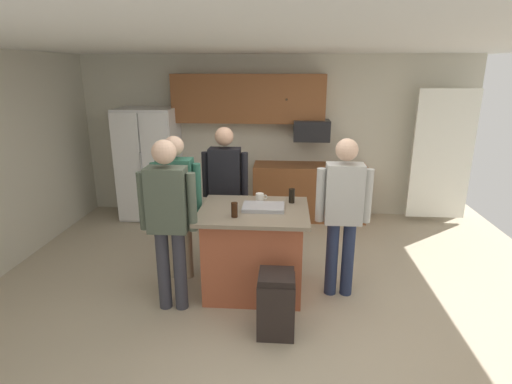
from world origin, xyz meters
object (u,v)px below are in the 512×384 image
object	(u,v)px
mug_blue_stoneware	(260,197)
person_elder_center	(225,185)
person_guest_right	(177,199)
tumbler_amber	(234,210)
microwave_over_range	(311,130)
kitchen_island	(254,250)
person_guest_by_door	(343,208)
serving_tray	(263,207)
refrigerator	(150,164)
glass_stout_tall	(292,196)
trash_bin	(276,304)
person_host_foreground	(168,215)

from	to	relation	value
mug_blue_stoneware	person_elder_center	bearing A→B (deg)	135.16
person_guest_right	tumbler_amber	distance (m)	0.86
microwave_over_range	kitchen_island	xyz separation A→B (m)	(-0.72, -2.37, -0.97)
person_guest_by_door	serving_tray	size ratio (longest dim) A/B	3.91
microwave_over_range	mug_blue_stoneware	distance (m)	2.24
refrigerator	microwave_over_range	xyz separation A→B (m)	(2.60, 0.12, 0.56)
glass_stout_tall	mug_blue_stoneware	world-z (taller)	glass_stout_tall
microwave_over_range	glass_stout_tall	size ratio (longest dim) A/B	3.51
kitchen_island	trash_bin	size ratio (longest dim) A/B	1.90
microwave_over_range	person_host_foreground	distance (m)	3.20
tumbler_amber	mug_blue_stoneware	world-z (taller)	tumbler_amber
person_guest_by_door	trash_bin	bearing A→B (deg)	49.39
microwave_over_range	person_elder_center	distance (m)	2.03
person_elder_center	person_guest_right	bearing A→B (deg)	-72.18
kitchen_island	glass_stout_tall	world-z (taller)	glass_stout_tall
person_elder_center	glass_stout_tall	world-z (taller)	person_elder_center
kitchen_island	mug_blue_stoneware	xyz separation A→B (m)	(0.05, 0.29, 0.51)
person_guest_right	glass_stout_tall	bearing A→B (deg)	15.82
refrigerator	microwave_over_range	bearing A→B (deg)	2.60
refrigerator	tumbler_amber	xyz separation A→B (m)	(1.70, -2.49, 0.13)
refrigerator	person_guest_by_door	size ratio (longest dim) A/B	1.04
mug_blue_stoneware	serving_tray	world-z (taller)	mug_blue_stoneware
refrigerator	person_elder_center	distance (m)	2.10
person_guest_right	person_host_foreground	world-z (taller)	person_host_foreground
refrigerator	person_guest_by_door	distance (m)	3.61
microwave_over_range	refrigerator	bearing A→B (deg)	-177.40
kitchen_island	person_host_foreground	xyz separation A→B (m)	(-0.80, -0.42, 0.54)
glass_stout_tall	serving_tray	xyz separation A→B (m)	(-0.30, -0.24, -0.06)
serving_tray	kitchen_island	bearing A→B (deg)	-168.77
person_guest_right	tumbler_amber	xyz separation A→B (m)	(0.71, -0.47, 0.05)
person_guest_right	trash_bin	distance (m)	1.66
tumbler_amber	person_guest_right	bearing A→B (deg)	146.49
microwave_over_range	person_guest_by_door	world-z (taller)	person_guest_by_door
mug_blue_stoneware	kitchen_island	bearing A→B (deg)	-99.11
serving_tray	glass_stout_tall	bearing A→B (deg)	38.60
mug_blue_stoneware	tumbler_amber	bearing A→B (deg)	-112.91
person_guest_by_door	glass_stout_tall	bearing A→B (deg)	-26.68
person_guest_right	refrigerator	bearing A→B (deg)	130.78
refrigerator	tumbler_amber	bearing A→B (deg)	-55.60
mug_blue_stoneware	person_host_foreground	bearing A→B (deg)	-140.21
tumbler_amber	serving_tray	world-z (taller)	tumbler_amber
serving_tray	trash_bin	world-z (taller)	serving_tray
refrigerator	serving_tray	size ratio (longest dim) A/B	4.06
tumbler_amber	mug_blue_stoneware	distance (m)	0.57
glass_stout_tall	person_host_foreground	bearing A→B (deg)	-150.51
microwave_over_range	person_host_foreground	bearing A→B (deg)	-118.60
refrigerator	person_guest_by_door	world-z (taller)	refrigerator
person_host_foreground	tumbler_amber	bearing A→B (deg)	-11.64
microwave_over_range	serving_tray	xyz separation A→B (m)	(-0.62, -2.35, -0.48)
kitchen_island	person_guest_right	distance (m)	1.04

